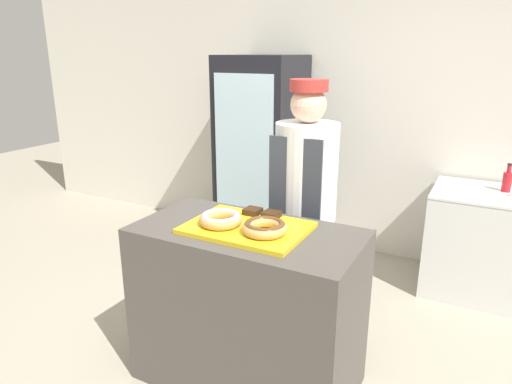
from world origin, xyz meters
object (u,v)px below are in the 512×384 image
(donut_chocolate_glaze, at_px, (265,227))
(brownie_back_left, at_px, (253,211))
(beverage_fridge, at_px, (261,156))
(serving_tray, at_px, (247,228))
(brownie_back_right, at_px, (271,215))
(bottle_red, at_px, (507,181))
(donut_light_glaze, at_px, (221,218))
(baker_person, at_px, (305,207))
(chest_freezer, at_px, (487,243))

(donut_chocolate_glaze, bearing_deg, brownie_back_left, 130.28)
(brownie_back_left, distance_m, beverage_fridge, 1.73)
(serving_tray, distance_m, donut_chocolate_glaze, 0.15)
(donut_chocolate_glaze, height_order, brownie_back_right, donut_chocolate_glaze)
(beverage_fridge, bearing_deg, brownie_back_left, -64.29)
(brownie_back_right, relative_size, bottle_red, 0.41)
(serving_tray, xyz_separation_m, beverage_fridge, (-0.81, 1.73, -0.04))
(donut_light_glaze, relative_size, donut_chocolate_glaze, 1.00)
(beverage_fridge, bearing_deg, donut_light_glaze, -69.08)
(brownie_back_left, relative_size, baker_person, 0.05)
(serving_tray, height_order, baker_person, baker_person)
(serving_tray, distance_m, donut_light_glaze, 0.15)
(serving_tray, distance_m, beverage_fridge, 1.91)
(donut_light_glaze, bearing_deg, donut_chocolate_glaze, 0.00)
(donut_chocolate_glaze, bearing_deg, brownie_back_right, 107.70)
(chest_freezer, bearing_deg, baker_person, -133.71)
(brownie_back_right, height_order, chest_freezer, brownie_back_right)
(serving_tray, distance_m, brownie_back_right, 0.18)
(baker_person, height_order, bottle_red, baker_person)
(serving_tray, bearing_deg, beverage_fridge, 115.08)
(brownie_back_left, height_order, brownie_back_right, same)
(serving_tray, distance_m, brownie_back_left, 0.18)
(serving_tray, relative_size, donut_light_glaze, 2.71)
(beverage_fridge, xyz_separation_m, chest_freezer, (1.95, 0.01, -0.48))
(donut_light_glaze, relative_size, baker_person, 0.14)
(brownie_back_right, bearing_deg, chest_freezer, 55.42)
(donut_chocolate_glaze, relative_size, brownie_back_right, 2.58)
(donut_light_glaze, height_order, baker_person, baker_person)
(brownie_back_right, distance_m, baker_person, 0.46)
(baker_person, distance_m, chest_freezer, 1.61)
(donut_light_glaze, xyz_separation_m, chest_freezer, (1.27, 1.79, -0.57))
(bottle_red, bearing_deg, donut_light_glaze, -125.51)
(beverage_fridge, distance_m, chest_freezer, 2.01)
(donut_light_glaze, xyz_separation_m, brownie_back_right, (0.19, 0.22, -0.02))
(brownie_back_left, xyz_separation_m, beverage_fridge, (-0.75, 1.56, -0.07))
(baker_person, bearing_deg, bottle_red, 46.58)
(bottle_red, bearing_deg, beverage_fridge, -177.51)
(brownie_back_left, height_order, beverage_fridge, beverage_fridge)
(brownie_back_right, bearing_deg, donut_chocolate_glaze, -72.30)
(brownie_back_left, distance_m, chest_freezer, 2.05)
(donut_light_glaze, xyz_separation_m, beverage_fridge, (-0.68, 1.78, -0.09))
(brownie_back_right, xyz_separation_m, chest_freezer, (1.08, 1.57, -0.56))
(donut_chocolate_glaze, xyz_separation_m, brownie_back_left, (-0.19, 0.22, -0.02))
(baker_person, relative_size, chest_freezer, 1.94)
(serving_tray, bearing_deg, baker_person, 83.32)
(beverage_fridge, relative_size, bottle_red, 8.35)
(brownie_back_right, distance_m, bottle_red, 2.01)
(serving_tray, relative_size, donut_chocolate_glaze, 2.71)
(beverage_fridge, bearing_deg, serving_tray, -64.92)
(brownie_back_left, bearing_deg, donut_light_glaze, -107.70)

